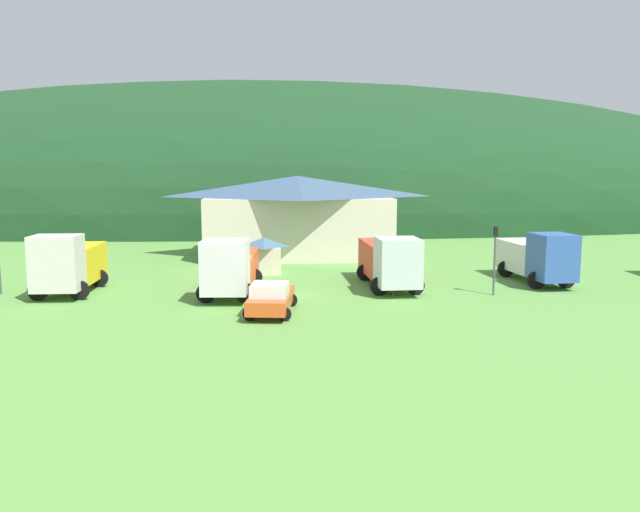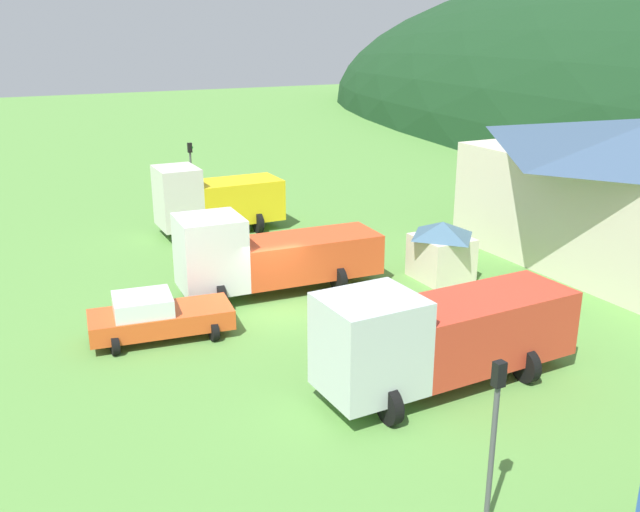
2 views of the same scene
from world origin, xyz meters
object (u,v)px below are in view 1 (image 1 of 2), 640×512
object	(u,v)px
service_pickup_orange	(271,298)
depot_building	(297,215)
play_shed_cream	(264,255)
flatbed_truck_yellow	(68,263)
traffic_light_east	(495,253)
tow_truck_silver	(389,260)
heavy_rig_white	(231,267)
traffic_cone_near_pickup	(393,295)
box_truck_blue	(537,256)

from	to	relation	value
service_pickup_orange	depot_building	bearing A→B (deg)	-178.40
service_pickup_orange	play_shed_cream	bearing A→B (deg)	-170.35
flatbed_truck_yellow	traffic_light_east	size ratio (longest dim) A/B	1.63
flatbed_truck_yellow	traffic_light_east	xyz separation A→B (m)	(25.03, -2.35, 0.66)
tow_truck_silver	traffic_light_east	xyz separation A→B (m)	(5.71, -2.81, 0.74)
depot_building	heavy_rig_white	world-z (taller)	depot_building
play_shed_cream	traffic_light_east	xyz separation A→B (m)	(13.53, -8.79, 1.16)
flatbed_truck_yellow	traffic_light_east	world-z (taller)	traffic_light_east
depot_building	heavy_rig_white	bearing A→B (deg)	-105.38
depot_building	heavy_rig_white	size ratio (longest dim) A/B	1.92
service_pickup_orange	traffic_light_east	size ratio (longest dim) A/B	1.27
depot_building	traffic_cone_near_pickup	bearing A→B (deg)	-74.63
depot_building	tow_truck_silver	size ratio (longest dim) A/B	1.93
flatbed_truck_yellow	play_shed_cream	bearing A→B (deg)	120.10
tow_truck_silver	service_pickup_orange	distance (m)	9.97
box_truck_blue	depot_building	bearing A→B (deg)	-137.91
depot_building	flatbed_truck_yellow	size ratio (longest dim) A/B	2.47
tow_truck_silver	service_pickup_orange	world-z (taller)	tow_truck_silver
tow_truck_silver	traffic_cone_near_pickup	world-z (taller)	tow_truck_silver
heavy_rig_white	service_pickup_orange	world-z (taller)	heavy_rig_white
heavy_rig_white	box_truck_blue	distance (m)	19.72
box_truck_blue	traffic_cone_near_pickup	xyz separation A→B (m)	(-10.04, -3.17, -1.74)
play_shed_cream	tow_truck_silver	size ratio (longest dim) A/B	0.30
service_pickup_orange	traffic_light_east	bearing A→B (deg)	113.92
play_shed_cream	heavy_rig_white	distance (m)	7.73
depot_building	play_shed_cream	size ratio (longest dim) A/B	6.34
traffic_cone_near_pickup	box_truck_blue	bearing A→B (deg)	17.49
heavy_rig_white	tow_truck_silver	distance (m)	9.83
flatbed_truck_yellow	traffic_cone_near_pickup	size ratio (longest dim) A/B	12.05
service_pickup_orange	traffic_light_east	world-z (taller)	traffic_light_east
tow_truck_silver	box_truck_blue	xyz separation A→B (m)	(9.86, 0.84, -0.01)
tow_truck_silver	traffic_light_east	bearing A→B (deg)	62.54
play_shed_cream	traffic_light_east	distance (m)	16.18
heavy_rig_white	traffic_light_east	distance (m)	15.50
traffic_cone_near_pickup	depot_building	bearing A→B (deg)	105.37
tow_truck_silver	service_pickup_orange	xyz separation A→B (m)	(-7.36, -6.65, -0.92)
play_shed_cream	tow_truck_silver	distance (m)	9.85
tow_truck_silver	depot_building	bearing A→B (deg)	-163.06
traffic_light_east	tow_truck_silver	bearing A→B (deg)	153.76
play_shed_cream	service_pickup_orange	size ratio (longest dim) A/B	0.50
service_pickup_orange	traffic_light_east	distance (m)	13.72
traffic_light_east	play_shed_cream	bearing A→B (deg)	147.00
depot_building	traffic_light_east	xyz separation A→B (m)	(10.77, -18.23, -1.00)
play_shed_cream	heavy_rig_white	bearing A→B (deg)	-104.19
heavy_rig_white	flatbed_truck_yellow	bearing A→B (deg)	-92.50
heavy_rig_white	traffic_cone_near_pickup	xyz separation A→B (m)	(9.53, -0.82, -1.68)
play_shed_cream	flatbed_truck_yellow	world-z (taller)	flatbed_truck_yellow
heavy_rig_white	box_truck_blue	size ratio (longest dim) A/B	1.12
depot_building	flatbed_truck_yellow	xyz separation A→B (m)	(-14.26, -15.89, -1.65)
depot_building	traffic_cone_near_pickup	size ratio (longest dim) A/B	29.82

